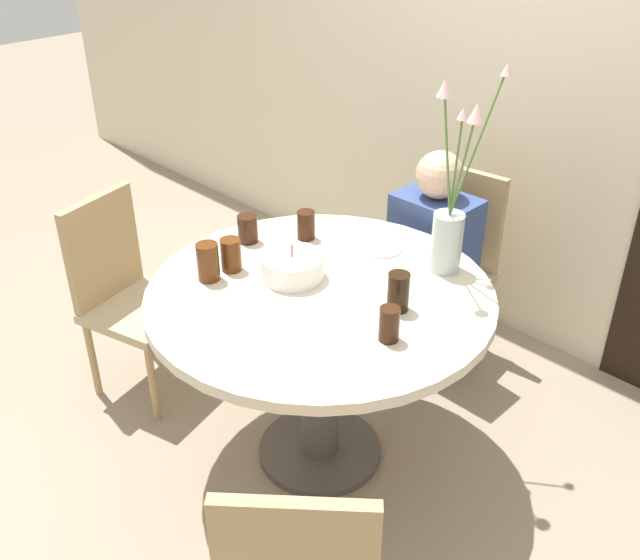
{
  "coord_description": "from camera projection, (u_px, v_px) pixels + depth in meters",
  "views": [
    {
      "loc": [
        1.49,
        -1.49,
        2.06
      ],
      "look_at": [
        0.0,
        0.0,
        0.81
      ],
      "focal_mm": 40.0,
      "sensor_mm": 36.0,
      "label": 1
    }
  ],
  "objects": [
    {
      "name": "birthday_cake",
      "position": [
        292.0,
        267.0,
        2.52
      ],
      "size": [
        0.22,
        0.22,
        0.13
      ],
      "color": "white",
      "rests_on": "dining_table"
    },
    {
      "name": "drink_glass_5",
      "position": [
        208.0,
        262.0,
        2.5
      ],
      "size": [
        0.08,
        0.08,
        0.14
      ],
      "color": "#51280F",
      "rests_on": "dining_table"
    },
    {
      "name": "chair_right_flank",
      "position": [
        449.0,
        257.0,
        3.25
      ],
      "size": [
        0.44,
        0.44,
        0.88
      ],
      "rotation": [
        0.0,
        0.0,
        0.11
      ],
      "color": "tan",
      "rests_on": "ground_plane"
    },
    {
      "name": "drink_glass_1",
      "position": [
        389.0,
        324.0,
        2.19
      ],
      "size": [
        0.06,
        0.06,
        0.11
      ],
      "color": "#33190C",
      "rests_on": "dining_table"
    },
    {
      "name": "chair_near_front",
      "position": [
        126.0,
        288.0,
        3.02
      ],
      "size": [
        0.49,
        0.49,
        0.88
      ],
      "rotation": [
        0.0,
        0.0,
        1.84
      ],
      "color": "tan",
      "rests_on": "ground_plane"
    },
    {
      "name": "wall_back",
      "position": [
        544.0,
        66.0,
        3.01
      ],
      "size": [
        8.0,
        0.05,
        2.6
      ],
      "color": "beige",
      "rests_on": "ground_plane"
    },
    {
      "name": "flower_vase",
      "position": [
        450.0,
        222.0,
        2.49
      ],
      "size": [
        0.18,
        0.35,
        0.72
      ],
      "color": "#B2C6C1",
      "rests_on": "dining_table"
    },
    {
      "name": "side_plate",
      "position": [
        381.0,
        248.0,
        2.73
      ],
      "size": [
        0.17,
        0.17,
        0.01
      ],
      "color": "white",
      "rests_on": "dining_table"
    },
    {
      "name": "person_guest",
      "position": [
        431.0,
        271.0,
        3.15
      ],
      "size": [
        0.34,
        0.24,
        1.04
      ],
      "color": "#383333",
      "rests_on": "ground_plane"
    },
    {
      "name": "drink_glass_4",
      "position": [
        398.0,
        292.0,
        2.33
      ],
      "size": [
        0.07,
        0.07,
        0.13
      ],
      "color": "black",
      "rests_on": "dining_table"
    },
    {
      "name": "drink_glass_2",
      "position": [
        306.0,
        225.0,
        2.78
      ],
      "size": [
        0.07,
        0.07,
        0.11
      ],
      "color": "#33190C",
      "rests_on": "dining_table"
    },
    {
      "name": "ground_plane",
      "position": [
        320.0,
        452.0,
        2.86
      ],
      "size": [
        16.0,
        16.0,
        0.0
      ],
      "primitive_type": "plane",
      "color": "gray"
    },
    {
      "name": "drink_glass_0",
      "position": [
        248.0,
        229.0,
        2.76
      ],
      "size": [
        0.08,
        0.08,
        0.11
      ],
      "color": "#33190C",
      "rests_on": "dining_table"
    },
    {
      "name": "drink_glass_3",
      "position": [
        231.0,
        255.0,
        2.56
      ],
      "size": [
        0.07,
        0.07,
        0.12
      ],
      "color": "#51280F",
      "rests_on": "dining_table"
    },
    {
      "name": "dining_table",
      "position": [
        320.0,
        326.0,
        2.55
      ],
      "size": [
        1.22,
        1.22,
        0.77
      ],
      "color": "beige",
      "rests_on": "ground_plane"
    }
  ]
}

